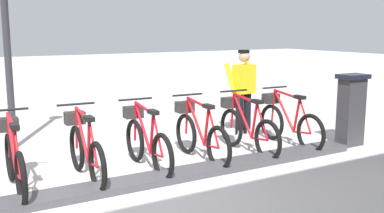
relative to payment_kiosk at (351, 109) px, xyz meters
The scene contains 11 objects.
ground_plane 4.51m from the payment_kiosk, 90.68° to the left, with size 60.00×60.00×0.00m, color silver.
dock_rail_base 4.50m from the payment_kiosk, 90.68° to the left, with size 0.44×8.19×0.10m, color #47474C.
payment_kiosk is the anchor object (origin of this frame).
bike_docked_0 1.14m from the payment_kiosk, 59.20° to the left, with size 1.72×0.54×1.02m.
bike_docked_1 1.98m from the payment_kiosk, 73.11° to the left, with size 1.72×0.54×1.02m.
bike_docked_2 2.87m from the payment_kiosk, 78.49° to the left, with size 1.72×0.54×1.02m.
bike_docked_3 3.78m from the payment_kiosk, 81.29° to the left, with size 1.72×0.54×1.02m.
bike_docked_4 4.70m from the payment_kiosk, 83.00° to the left, with size 1.72×0.54×1.02m.
bike_docked_5 5.61m from the payment_kiosk, 84.15° to the left, with size 1.72×0.54×1.02m.
worker_near_rack 2.03m from the payment_kiosk, 34.14° to the left, with size 0.47×0.64×1.66m.
lamp_post 6.18m from the payment_kiosk, 61.68° to the left, with size 0.32×0.32×3.52m.
Camera 1 is at (-5.37, 1.99, 2.08)m, focal length 42.56 mm.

